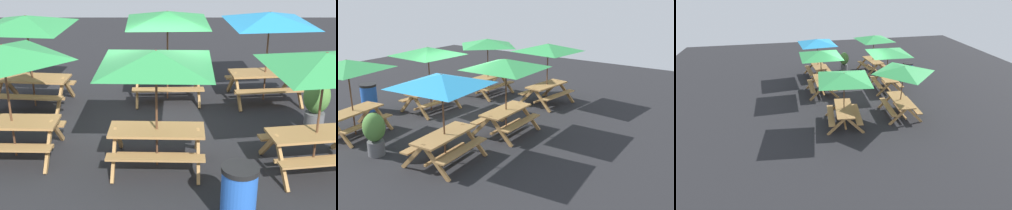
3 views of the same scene
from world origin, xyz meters
TOP-DOWN VIEW (x-y plane):
  - ground_plane at (0.00, 0.00)m, footprint 24.00×24.00m
  - picnic_table_0 at (-3.04, 1.31)m, footprint 2.81×2.81m
  - picnic_table_1 at (0.31, 1.83)m, footprint 2.83×2.83m
  - picnic_table_2 at (0.11, -1.66)m, footprint 2.83×2.83m
  - picnic_table_3 at (2.81, 1.73)m, footprint 2.81×2.81m
  - picnic_table_4 at (-2.74, -1.29)m, footprint 2.05×2.05m
  - picnic_table_5 at (3.08, -1.82)m, footprint 2.80×2.80m
  - trash_bin_blue at (1.42, -3.46)m, footprint 0.59×0.59m
  - potted_plant_0 at (3.60, -0.05)m, footprint 0.58×0.58m

SIDE VIEW (x-z plane):
  - ground_plane at x=0.00m, z-range 0.00..0.00m
  - trash_bin_blue at x=1.42m, z-range 0.00..0.98m
  - potted_plant_0 at x=3.60m, z-range 0.07..1.25m
  - picnic_table_0 at x=-3.04m, z-range 0.82..3.16m
  - picnic_table_1 at x=0.31m, z-range 0.82..3.16m
  - picnic_table_2 at x=0.11m, z-range 0.82..3.16m
  - picnic_table_3 at x=2.81m, z-range 0.82..3.16m
  - picnic_table_4 at x=-2.74m, z-range 0.82..3.16m
  - picnic_table_5 at x=3.08m, z-range 0.82..3.16m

